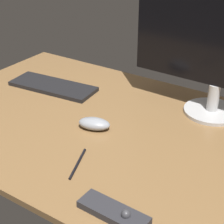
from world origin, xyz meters
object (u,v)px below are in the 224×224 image
monitor (222,38)px  computer_mouse (94,124)px  media_remote (114,212)px  keyboard (53,86)px  pen (78,163)px

monitor → computer_mouse: 49.30cm
monitor → media_remote: 66.39cm
keyboard → computer_mouse: size_ratio=3.34×
keyboard → pen: bearing=-46.9°
monitor → keyboard: monitor is taller
computer_mouse → monitor: bearing=30.6°
computer_mouse → media_remote: (26.83, -29.42, -0.90)cm
pen → computer_mouse: bearing=-178.2°
computer_mouse → pen: computer_mouse is taller
keyboard → pen: 52.80cm
monitor → pen: size_ratio=4.34×
monitor → keyboard: (-60.43, -15.09, -26.49)cm
keyboard → computer_mouse: 36.24cm
keyboard → media_remote: media_remote is taller
monitor → pen: monitor is taller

